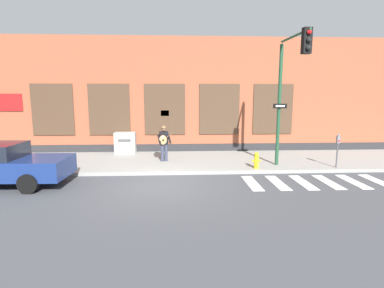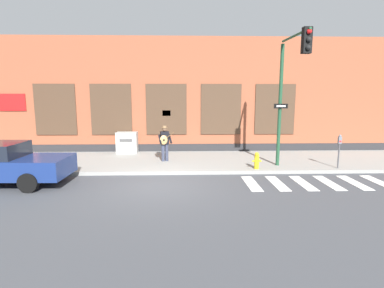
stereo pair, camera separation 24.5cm
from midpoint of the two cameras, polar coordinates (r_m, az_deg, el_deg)
name	(u,v)px [view 2 (the right image)]	position (r m, az deg, el deg)	size (l,w,h in m)	color
ground_plane	(158,186)	(10.78, -5.77, -8.03)	(160.00, 160.00, 0.00)	#424449
sidewalk	(165,161)	(14.43, -4.75, -3.30)	(28.00, 4.52, 0.15)	gray
building_backdrop	(168,97)	(18.34, -4.20, 9.01)	(28.00, 4.06, 6.30)	brown
crosswalk	(316,183)	(12.08, 23.04, -6.82)	(5.20, 1.90, 0.01)	silver
red_car	(2,164)	(12.66, -32.03, -3.23)	(4.65, 2.08, 1.53)	navy
busker	(165,141)	(13.96, -4.74, 0.51)	(0.77, 0.63, 1.66)	#33384C
traffic_light	(290,80)	(12.65, 18.67, 11.55)	(0.60, 2.56, 5.35)	#1E472D
parking_meter	(339,146)	(14.02, 26.70, -0.38)	(0.13, 0.11, 1.44)	#47474C
utility_box	(127,143)	(16.33, -11.84, 0.27)	(1.09, 0.65, 1.13)	#ADADA8
fire_hydrant	(257,161)	(12.87, 12.75, -3.12)	(0.38, 0.20, 0.70)	gold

